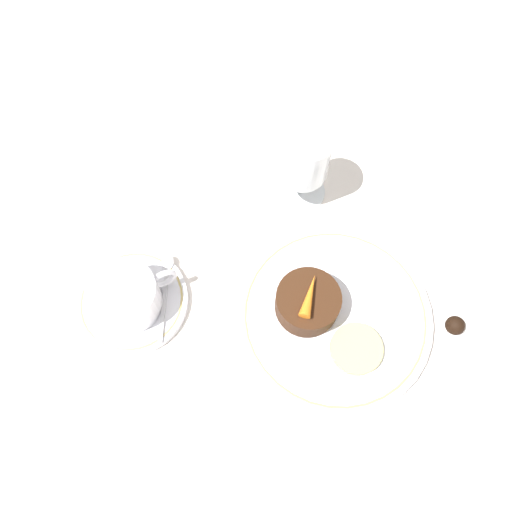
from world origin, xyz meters
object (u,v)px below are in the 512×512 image
at_px(dinner_plate, 332,317).
at_px(dessert_cake, 308,302).
at_px(wine_glass, 304,161).
at_px(fork, 429,234).
at_px(coffee_cup, 126,296).

distance_m(dinner_plate, dessert_cake, 0.04).
distance_m(wine_glass, fork, 0.20).
xyz_separation_m(coffee_cup, wine_glass, (0.27, 0.05, 0.04)).
bearing_deg(fork, dessert_cake, -174.56).
bearing_deg(wine_glass, dessert_cake, -116.15).
distance_m(coffee_cup, dessert_cake, 0.22).
height_order(dinner_plate, coffee_cup, coffee_cup).
distance_m(wine_glass, dessert_cake, 0.18).
bearing_deg(fork, dinner_plate, -166.15).
xyz_separation_m(fork, dessert_cake, (-0.20, -0.02, 0.03)).
relative_size(coffee_cup, wine_glass, 0.91).
bearing_deg(wine_glass, coffee_cup, -168.94).
distance_m(dinner_plate, wine_glass, 0.20).
distance_m(coffee_cup, wine_glass, 0.28).
distance_m(fork, dessert_cake, 0.20).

